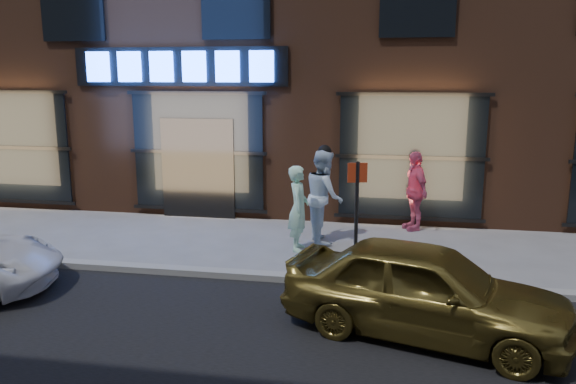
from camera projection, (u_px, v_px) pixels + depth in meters
name	position (u px, v px, depth m)	size (l,w,h in m)	color
ground	(128.00, 271.00, 9.98)	(90.00, 90.00, 0.00)	slate
curb	(128.00, 268.00, 9.97)	(60.00, 0.25, 0.12)	gray
storefront_building	(239.00, 15.00, 16.61)	(30.20, 8.28, 10.30)	#54301E
man_bowtie	(298.00, 208.00, 11.02)	(0.62, 0.41, 1.69)	#BBF6CE
man_cap	(324.00, 196.00, 11.59)	(0.94, 0.73, 1.93)	white
passerby	(414.00, 191.00, 12.48)	(1.04, 0.43, 1.77)	#BE4E71
gold_sedan	(425.00, 290.00, 7.42)	(1.51, 3.75, 1.28)	olive
sign_post	(356.00, 210.00, 9.29)	(0.32, 0.10, 2.03)	#262628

